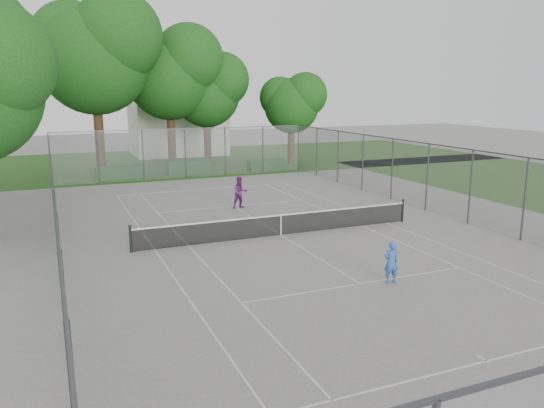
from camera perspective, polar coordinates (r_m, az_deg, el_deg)
name	(u,v)px	position (r m, az deg, el deg)	size (l,w,h in m)	color
ground	(281,235)	(23.12, 0.97, -3.39)	(120.00, 120.00, 0.00)	slate
grass_far	(161,162)	(47.64, -11.82, 4.45)	(60.00, 20.00, 0.00)	#1F4614
court_markings	(281,235)	(23.12, 0.97, -3.38)	(11.03, 23.83, 0.01)	beige
tennis_net	(281,224)	(22.99, 0.97, -2.16)	(12.87, 0.10, 1.10)	black
perimeter_fence	(281,195)	(22.70, 0.98, 1.01)	(18.08, 34.08, 3.52)	#38383D
tree_far_left	(95,50)	(41.51, -18.47, 15.45)	(9.11, 8.31, 13.09)	#331F12
tree_far_midleft	(170,69)	(44.14, -10.87, 14.04)	(7.88, 7.20, 11.33)	#331F12
tree_far_midright	(207,88)	(45.30, -6.96, 12.31)	(6.45, 5.89, 9.27)	#331F12
tree_far_right	(293,101)	(45.45, 2.22, 10.99)	(5.33, 4.86, 7.66)	#331F12
hedge_left	(120,172)	(39.58, -16.01, 3.32)	(3.43, 1.03, 0.86)	#144117
hedge_mid	(188,167)	(40.47, -8.98, 3.94)	(3.20, 0.91, 1.00)	#144117
hedge_right	(266,165)	(41.87, -0.66, 4.25)	(2.82, 1.04, 0.85)	#144117
house	(177,110)	(52.90, -10.19, 9.93)	(8.56, 6.63, 10.65)	beige
girl_player	(391,262)	(17.82, 12.69, -6.13)	(0.51, 0.34, 1.40)	blue
woman_player	(240,192)	(28.29, -3.44, 1.25)	(0.83, 0.64, 1.70)	#612061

